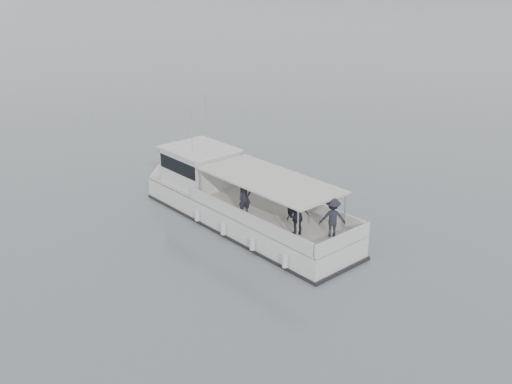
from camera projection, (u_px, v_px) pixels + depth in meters
The scene contains 2 objects.
ground at pixel (153, 207), 25.99m from camera, with size 1400.00×1400.00×0.00m, color slate.
tour_boat at pixel (230, 199), 24.62m from camera, with size 12.12×6.04×5.12m.
Camera 1 is at (16.52, -17.92, 10.20)m, focal length 40.00 mm.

